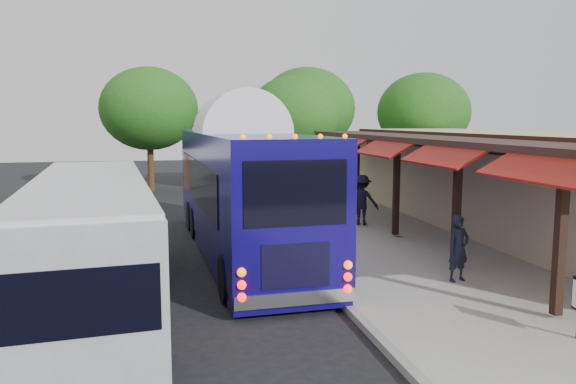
{
  "coord_description": "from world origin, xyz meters",
  "views": [
    {
      "loc": [
        -3.6,
        -13.3,
        4.01
      ],
      "look_at": [
        0.03,
        3.66,
        1.8
      ],
      "focal_mm": 35.0,
      "sensor_mm": 36.0,
      "label": 1
    }
  ],
  "objects": [
    {
      "name": "ground",
      "position": [
        0.0,
        0.0,
        0.0
      ],
      "size": [
        90.0,
        90.0,
        0.0
      ],
      "primitive_type": "plane",
      "color": "black",
      "rests_on": "ground"
    },
    {
      "name": "sidewalk",
      "position": [
        5.0,
        4.0,
        0.07
      ],
      "size": [
        10.0,
        40.0,
        0.15
      ],
      "primitive_type": "cube",
      "color": "#9E9B93",
      "rests_on": "ground"
    },
    {
      "name": "curb",
      "position": [
        0.05,
        4.0,
        0.07
      ],
      "size": [
        0.2,
        40.0,
        0.16
      ],
      "primitive_type": "cube",
      "color": "gray",
      "rests_on": "ground"
    },
    {
      "name": "station_shelter",
      "position": [
        8.38,
        4.0,
        1.85
      ],
      "size": [
        8.15,
        20.0,
        3.6
      ],
      "color": "tan",
      "rests_on": "ground"
    },
    {
      "name": "coach_bus",
      "position": [
        -1.45,
        3.48,
        2.1
      ],
      "size": [
        3.19,
        12.35,
        3.92
      ],
      "rotation": [
        0.0,
        0.0,
        0.05
      ],
      "color": "#110860",
      "rests_on": "ground"
    },
    {
      "name": "city_bus",
      "position": [
        -5.26,
        -0.88,
        1.55
      ],
      "size": [
        3.26,
        10.58,
        2.8
      ],
      "rotation": [
        0.0,
        0.0,
        0.1
      ],
      "color": "gray",
      "rests_on": "ground"
    },
    {
      "name": "ped_a",
      "position": [
        3.19,
        -1.23,
        0.96
      ],
      "size": [
        0.67,
        0.52,
        1.61
      ],
      "primitive_type": "imported",
      "rotation": [
        0.0,
        0.0,
        0.25
      ],
      "color": "black",
      "rests_on": "sidewalk"
    },
    {
      "name": "ped_b",
      "position": [
        2.04,
        6.18,
        1.08
      ],
      "size": [
        1.08,
        0.95,
        1.87
      ],
      "primitive_type": "imported",
      "rotation": [
        0.0,
        0.0,
        3.46
      ],
      "color": "black",
      "rests_on": "sidewalk"
    },
    {
      "name": "ped_c",
      "position": [
        2.32,
        10.07,
        1.06
      ],
      "size": [
        1.12,
        0.62,
        1.81
      ],
      "primitive_type": "imported",
      "rotation": [
        0.0,
        0.0,
        3.32
      ],
      "color": "black",
      "rests_on": "sidewalk"
    },
    {
      "name": "ped_d",
      "position": [
        3.4,
        6.27,
        1.09
      ],
      "size": [
        1.39,
        1.22,
        1.87
      ],
      "primitive_type": "imported",
      "rotation": [
        0.0,
        0.0,
        2.6
      ],
      "color": "black",
      "rests_on": "sidewalk"
    },
    {
      "name": "tree_left",
      "position": [
        3.15,
        16.71,
        4.29
      ],
      "size": [
        5.02,
        5.02,
        6.43
      ],
      "color": "#382314",
      "rests_on": "ground"
    },
    {
      "name": "tree_mid",
      "position": [
        4.18,
        17.94,
        4.67
      ],
      "size": [
        5.47,
        5.47,
        7.01
      ],
      "color": "#382314",
      "rests_on": "ground"
    },
    {
      "name": "tree_right",
      "position": [
        10.67,
        16.58,
        4.47
      ],
      "size": [
        5.24,
        5.24,
        6.71
      ],
      "color": "#382314",
      "rests_on": "ground"
    },
    {
      "name": "tree_far",
      "position": [
        -4.58,
        19.33,
        4.66
      ],
      "size": [
        5.46,
        5.46,
        6.99
      ],
      "color": "#382314",
      "rests_on": "ground"
    }
  ]
}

